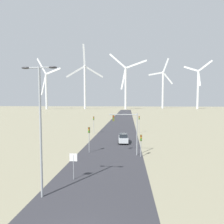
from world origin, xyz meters
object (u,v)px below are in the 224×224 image
traffic_light_post_near_right (141,141)px  streetlamp (40,118)px  traffic_light_post_near_left (89,134)px  wind_turbine_right (163,86)px  car_approaching (123,138)px  traffic_light_post_mid_left (94,121)px  stop_sign_near (73,161)px  wind_turbine_left (85,82)px  wind_turbine_center (126,83)px  wind_turbine_far_left (46,86)px  wind_turbine_far_right (198,86)px  traffic_light_post_mid_right (139,121)px  traffic_light_mast_overhead (128,125)px

traffic_light_post_near_right → streetlamp: bearing=-127.6°
traffic_light_post_near_left → wind_turbine_right: bearing=76.1°
car_approaching → wind_turbine_right: (42.81, 187.06, 26.23)m
traffic_light_post_mid_left → wind_turbine_right: (50.63, 177.57, 23.99)m
stop_sign_near → wind_turbine_left: 181.62m
traffic_light_post_mid_left → wind_turbine_center: 149.41m
wind_turbine_far_left → wind_turbine_far_right: bearing=8.3°
traffic_light_post_mid_left → wind_turbine_center: size_ratio=0.07×
traffic_light_post_mid_right → wind_turbine_left: bearing=109.4°
traffic_light_post_near_left → traffic_light_mast_overhead: bearing=-6.1°
stop_sign_near → wind_turbine_far_right: 209.77m
traffic_light_post_near_right → wind_turbine_right: wind_turbine_right is taller
stop_sign_near → traffic_light_post_near_right: 11.12m
traffic_light_post_near_right → traffic_light_post_near_left: bearing=170.6°
streetlamp → wind_turbine_center: size_ratio=0.18×
streetlamp → traffic_light_post_mid_right: bearing=72.5°
traffic_light_mast_overhead → wind_turbine_far_left: 182.05m
traffic_light_post_mid_left → car_approaching: (7.82, -9.49, -2.24)m
streetlamp → traffic_light_mast_overhead: bearing=60.2°
wind_turbine_left → traffic_light_mast_overhead: bearing=-73.7°
stop_sign_near → traffic_light_mast_overhead: (5.50, 8.93, 2.59)m
stop_sign_near → car_approaching: stop_sign_near is taller
streetlamp → traffic_light_post_near_left: size_ratio=2.69×
streetlamp → traffic_light_post_mid_left: size_ratio=2.52×
wind_turbine_right → traffic_light_post_mid_right: bearing=-102.5°
traffic_light_post_mid_left → wind_turbine_right: size_ratio=0.07×
traffic_light_post_mid_left → traffic_light_post_mid_right: traffic_light_post_mid_right is taller
wind_turbine_center → traffic_light_post_near_left: bearing=-91.0°
traffic_light_post_mid_right → wind_turbine_far_right: 180.76m
streetlamp → wind_turbine_right: 213.99m
car_approaching → traffic_light_mast_overhead: bearing=-83.7°
stop_sign_near → car_approaching: 17.40m
stop_sign_near → wind_turbine_center: size_ratio=0.05×
streetlamp → stop_sign_near: size_ratio=3.99×
traffic_light_mast_overhead → wind_turbine_far_left: (-89.34, 157.30, 20.36)m
wind_turbine_right → car_approaching: bearing=-102.9°
car_approaching → wind_turbine_left: bearing=106.8°
stop_sign_near → traffic_light_mast_overhead: bearing=58.4°
traffic_light_post_mid_right → wind_turbine_far_right: size_ratio=0.08×
stop_sign_near → wind_turbine_right: bearing=76.9°
traffic_light_post_near_right → wind_turbine_right: 201.13m
wind_turbine_right → traffic_light_post_near_right: bearing=-101.6°
traffic_light_post_mid_right → wind_turbine_far_right: bearing=65.1°
wind_turbine_left → traffic_light_post_near_right: bearing=-73.1°
traffic_light_post_mid_right → wind_turbine_right: 181.56m
stop_sign_near → wind_turbine_right: 210.77m
wind_turbine_far_left → wind_turbine_left: bearing=11.1°
traffic_light_post_near_right → wind_turbine_far_right: bearing=67.2°
wind_turbine_far_right → traffic_light_post_near_right: bearing=-112.8°
traffic_light_post_near_right → wind_turbine_far_left: 183.84m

